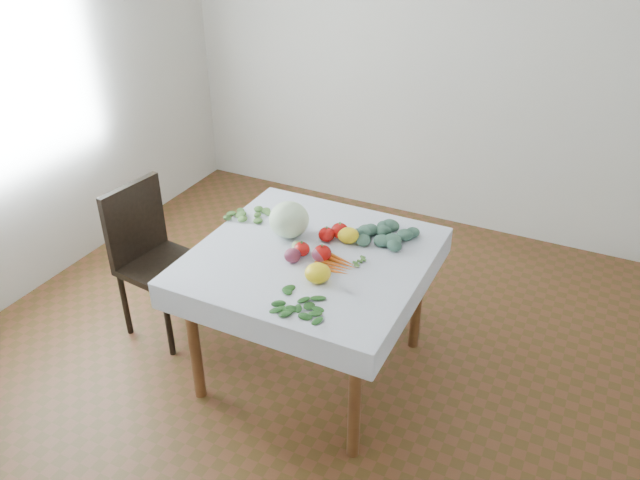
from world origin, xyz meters
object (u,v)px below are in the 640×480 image
object	(u,v)px
table	(311,271)
chair	(151,250)
cabbage	(289,220)
heirloom_back	(348,235)
carrot_bunch	(336,265)

from	to	relation	value
table	chair	size ratio (longest dim) A/B	1.10
chair	cabbage	distance (m)	0.90
chair	heirloom_back	bearing A→B (deg)	11.25
table	chair	world-z (taller)	chair
carrot_bunch	table	bearing A→B (deg)	161.02
cabbage	heirloom_back	world-z (taller)	cabbage
table	chair	distance (m)	1.02
chair	heirloom_back	distance (m)	1.19
cabbage	chair	bearing A→B (deg)	-169.72
table	cabbage	bearing A→B (deg)	148.58
table	carrot_bunch	world-z (taller)	carrot_bunch
table	carrot_bunch	xyz separation A→B (m)	(0.16, -0.06, 0.12)
cabbage	carrot_bunch	distance (m)	0.40
table	carrot_bunch	size ratio (longest dim) A/B	5.74
heirloom_back	carrot_bunch	distance (m)	0.25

